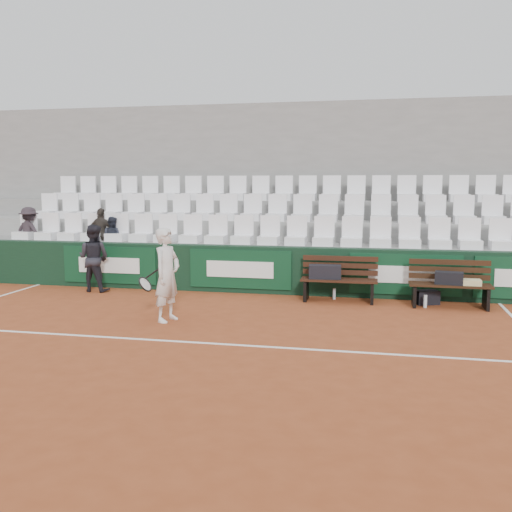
# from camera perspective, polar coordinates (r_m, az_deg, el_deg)

# --- Properties ---
(ground) EXTENTS (80.00, 80.00, 0.00)m
(ground) POSITION_cam_1_polar(r_m,az_deg,el_deg) (8.55, -6.38, -8.60)
(ground) COLOR brown
(ground) RESTS_ON ground
(court_baseline) EXTENTS (18.00, 0.06, 0.01)m
(court_baseline) POSITION_cam_1_polar(r_m,az_deg,el_deg) (8.55, -6.38, -8.57)
(court_baseline) COLOR white
(court_baseline) RESTS_ON ground
(back_barrier) EXTENTS (18.00, 0.34, 1.00)m
(back_barrier) POSITION_cam_1_polar(r_m,az_deg,el_deg) (12.20, -0.20, -1.35)
(back_barrier) COLOR black
(back_barrier) RESTS_ON ground
(grandstand_tier_front) EXTENTS (18.00, 0.95, 1.00)m
(grandstand_tier_front) POSITION_cam_1_polar(r_m,az_deg,el_deg) (12.83, 0.10, -0.93)
(grandstand_tier_front) COLOR gray
(grandstand_tier_front) RESTS_ON ground
(grandstand_tier_mid) EXTENTS (18.00, 0.95, 1.45)m
(grandstand_tier_mid) POSITION_cam_1_polar(r_m,az_deg,el_deg) (13.72, 0.92, 0.56)
(grandstand_tier_mid) COLOR #959592
(grandstand_tier_mid) RESTS_ON ground
(grandstand_tier_back) EXTENTS (18.00, 0.95, 1.90)m
(grandstand_tier_back) POSITION_cam_1_polar(r_m,az_deg,el_deg) (14.63, 1.63, 1.86)
(grandstand_tier_back) COLOR gray
(grandstand_tier_back) RESTS_ON ground
(grandstand_rear_wall) EXTENTS (18.00, 0.30, 4.40)m
(grandstand_rear_wall) POSITION_cam_1_polar(r_m,az_deg,el_deg) (15.18, 2.08, 6.79)
(grandstand_rear_wall) COLOR gray
(grandstand_rear_wall) RESTS_ON ground
(seat_row_front) EXTENTS (11.90, 0.44, 0.63)m
(seat_row_front) POSITION_cam_1_polar(r_m,az_deg,el_deg) (12.57, -0.07, 2.64)
(seat_row_front) COLOR white
(seat_row_front) RESTS_ON grandstand_tier_front
(seat_row_mid) EXTENTS (11.90, 0.44, 0.63)m
(seat_row_mid) POSITION_cam_1_polar(r_m,az_deg,el_deg) (13.47, 0.78, 4.87)
(seat_row_mid) COLOR white
(seat_row_mid) RESTS_ON grandstand_tier_mid
(seat_row_back) EXTENTS (11.90, 0.44, 0.63)m
(seat_row_back) POSITION_cam_1_polar(r_m,az_deg,el_deg) (14.39, 1.53, 6.82)
(seat_row_back) COLOR white
(seat_row_back) RESTS_ON grandstand_tier_back
(bench_left) EXTENTS (1.50, 0.56, 0.45)m
(bench_left) POSITION_cam_1_polar(r_m,az_deg,el_deg) (11.44, 8.29, -3.41)
(bench_left) COLOR #371B10
(bench_left) RESTS_ON ground
(bench_right) EXTENTS (1.50, 0.56, 0.45)m
(bench_right) POSITION_cam_1_polar(r_m,az_deg,el_deg) (11.39, 18.80, -3.78)
(bench_right) COLOR #311B0E
(bench_right) RESTS_ON ground
(sports_bag_left) EXTENTS (0.65, 0.32, 0.27)m
(sports_bag_left) POSITION_cam_1_polar(r_m,az_deg,el_deg) (11.41, 6.91, -1.58)
(sports_bag_left) COLOR black
(sports_bag_left) RESTS_ON bench_left
(sports_bag_right) EXTENTS (0.54, 0.31, 0.24)m
(sports_bag_right) POSITION_cam_1_polar(r_m,az_deg,el_deg) (11.29, 18.75, -2.10)
(sports_bag_right) COLOR black
(sports_bag_right) RESTS_ON bench_right
(towel) EXTENTS (0.38, 0.28, 0.10)m
(towel) POSITION_cam_1_polar(r_m,az_deg,el_deg) (11.35, 20.64, -2.47)
(towel) COLOR #CBC283
(towel) RESTS_ON bench_right
(sports_bag_ground) EXTENTS (0.51, 0.41, 0.27)m
(sports_bag_ground) POSITION_cam_1_polar(r_m,az_deg,el_deg) (11.58, 16.70, -3.97)
(sports_bag_ground) COLOR black
(sports_bag_ground) RESTS_ON ground
(water_bottle_near) EXTENTS (0.06, 0.06, 0.22)m
(water_bottle_near) POSITION_cam_1_polar(r_m,az_deg,el_deg) (11.65, 7.83, -3.77)
(water_bottle_near) COLOR #ADBEC5
(water_bottle_near) RESTS_ON ground
(water_bottle_far) EXTENTS (0.07, 0.07, 0.24)m
(water_bottle_far) POSITION_cam_1_polar(r_m,az_deg,el_deg) (11.24, 16.57, -4.37)
(water_bottle_far) COLOR silver
(water_bottle_far) RESTS_ON ground
(tennis_player) EXTENTS (0.76, 0.66, 1.60)m
(tennis_player) POSITION_cam_1_polar(r_m,az_deg,el_deg) (9.76, -8.90, -1.87)
(tennis_player) COLOR silver
(tennis_player) RESTS_ON ground
(ball_kid) EXTENTS (0.74, 0.59, 1.45)m
(ball_kid) POSITION_cam_1_polar(r_m,az_deg,el_deg) (12.81, -15.93, -0.20)
(ball_kid) COLOR black
(ball_kid) RESTS_ON ground
(spectator_a) EXTENTS (0.86, 0.60, 1.22)m
(spectator_a) POSITION_cam_1_polar(r_m,az_deg,el_deg) (14.81, -21.80, 3.97)
(spectator_a) COLOR #292127
(spectator_a) RESTS_ON grandstand_tier_front
(spectator_b) EXTENTS (0.71, 0.31, 1.20)m
(spectator_b) POSITION_cam_1_polar(r_m,az_deg,el_deg) (13.85, -15.23, 4.01)
(spectator_b) COLOR #312C27
(spectator_b) RESTS_ON grandstand_tier_front
(spectator_c) EXTENTS (0.55, 0.46, 1.01)m
(spectator_c) POSITION_cam_1_polar(r_m,az_deg,el_deg) (13.74, -14.24, 3.61)
(spectator_c) COLOR #1F232F
(spectator_c) RESTS_ON grandstand_tier_front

